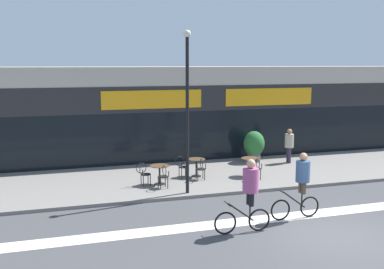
{
  "coord_description": "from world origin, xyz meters",
  "views": [
    {
      "loc": [
        -7.26,
        -10.19,
        4.74
      ],
      "look_at": [
        -2.0,
        6.93,
        1.91
      ],
      "focal_mm": 42.0,
      "sensor_mm": 36.0,
      "label": 1
    }
  ],
  "objects_px": {
    "lamp_post": "(187,102)",
    "cyclist_1": "(249,190)",
    "cafe_chair_1_side": "(182,165)",
    "cafe_chair_0_side": "(144,172)",
    "pedestrian_near_end": "(289,143)",
    "bistro_table_2": "(250,163)",
    "cafe_chair_0_near": "(164,175)",
    "planter_pot": "(254,145)",
    "bistro_table_0": "(160,171)",
    "cafe_chair_2_near": "(257,167)",
    "bistro_table_1": "(196,164)",
    "cafe_chair_1_near": "(201,167)",
    "cyclist_0": "(301,180)"
  },
  "relations": [
    {
      "from": "cafe_chair_2_near",
      "to": "planter_pot",
      "type": "height_order",
      "value": "planter_pot"
    },
    {
      "from": "bistro_table_0",
      "to": "bistro_table_1",
      "type": "xyz_separation_m",
      "value": [
        1.73,
        0.76,
        -0.01
      ]
    },
    {
      "from": "cyclist_0",
      "to": "cyclist_1",
      "type": "height_order",
      "value": "cyclist_1"
    },
    {
      "from": "bistro_table_0",
      "to": "cyclist_0",
      "type": "distance_m",
      "value": 5.81
    },
    {
      "from": "cafe_chair_1_near",
      "to": "lamp_post",
      "type": "xyz_separation_m",
      "value": [
        -1.03,
        -1.57,
        2.78
      ]
    },
    {
      "from": "cyclist_1",
      "to": "pedestrian_near_end",
      "type": "relative_size",
      "value": 1.31
    },
    {
      "from": "bistro_table_2",
      "to": "cyclist_0",
      "type": "relative_size",
      "value": 0.37
    },
    {
      "from": "planter_pot",
      "to": "lamp_post",
      "type": "height_order",
      "value": "lamp_post"
    },
    {
      "from": "bistro_table_0",
      "to": "cafe_chair_2_near",
      "type": "bearing_deg",
      "value": -6.77
    },
    {
      "from": "bistro_table_1",
      "to": "cyclist_1",
      "type": "xyz_separation_m",
      "value": [
        -0.39,
        -6.08,
        0.6
      ]
    },
    {
      "from": "cafe_chair_0_side",
      "to": "cafe_chair_1_side",
      "type": "xyz_separation_m",
      "value": [
        1.73,
        0.76,
        0.0
      ]
    },
    {
      "from": "bistro_table_0",
      "to": "lamp_post",
      "type": "distance_m",
      "value": 3.18
    },
    {
      "from": "lamp_post",
      "to": "pedestrian_near_end",
      "type": "xyz_separation_m",
      "value": [
        5.98,
        3.4,
        -2.34
      ]
    },
    {
      "from": "cafe_chair_0_side",
      "to": "cafe_chair_1_side",
      "type": "distance_m",
      "value": 1.89
    },
    {
      "from": "cafe_chair_2_near",
      "to": "pedestrian_near_end",
      "type": "relative_size",
      "value": 0.56
    },
    {
      "from": "bistro_table_1",
      "to": "cafe_chair_2_near",
      "type": "height_order",
      "value": "cafe_chair_2_near"
    },
    {
      "from": "cafe_chair_1_side",
      "to": "lamp_post",
      "type": "distance_m",
      "value": 3.56
    },
    {
      "from": "bistro_table_0",
      "to": "pedestrian_near_end",
      "type": "xyz_separation_m",
      "value": [
        6.68,
        1.96,
        0.42
      ]
    },
    {
      "from": "cafe_chair_1_near",
      "to": "cafe_chair_2_near",
      "type": "height_order",
      "value": "same"
    },
    {
      "from": "cyclist_1",
      "to": "pedestrian_near_end",
      "type": "height_order",
      "value": "cyclist_1"
    },
    {
      "from": "cafe_chair_0_near",
      "to": "cyclist_0",
      "type": "xyz_separation_m",
      "value": [
        3.36,
        -4.08,
        0.56
      ]
    },
    {
      "from": "cafe_chair_1_side",
      "to": "cyclist_1",
      "type": "distance_m",
      "value": 6.11
    },
    {
      "from": "bistro_table_0",
      "to": "cyclist_1",
      "type": "height_order",
      "value": "cyclist_1"
    },
    {
      "from": "cafe_chair_1_side",
      "to": "lamp_post",
      "type": "bearing_deg",
      "value": -107.16
    },
    {
      "from": "cyclist_1",
      "to": "pedestrian_near_end",
      "type": "xyz_separation_m",
      "value": [
        5.34,
        7.28,
        -0.17
      ]
    },
    {
      "from": "bistro_table_2",
      "to": "cyclist_0",
      "type": "xyz_separation_m",
      "value": [
        -0.53,
        -4.87,
        0.53
      ]
    },
    {
      "from": "bistro_table_1",
      "to": "planter_pot",
      "type": "relative_size",
      "value": 0.5
    },
    {
      "from": "cyclist_0",
      "to": "planter_pot",
      "type": "bearing_deg",
      "value": -105.42
    },
    {
      "from": "cyclist_1",
      "to": "cafe_chair_0_near",
      "type": "bearing_deg",
      "value": -72.38
    },
    {
      "from": "cafe_chair_2_near",
      "to": "pedestrian_near_end",
      "type": "xyz_separation_m",
      "value": [
        2.79,
        2.43,
        0.44
      ]
    },
    {
      "from": "bistro_table_0",
      "to": "bistro_table_2",
      "type": "height_order",
      "value": "bistro_table_2"
    },
    {
      "from": "bistro_table_0",
      "to": "planter_pot",
      "type": "height_order",
      "value": "planter_pot"
    },
    {
      "from": "bistro_table_2",
      "to": "cafe_chair_1_side",
      "type": "relative_size",
      "value": 0.86
    },
    {
      "from": "cafe_chair_0_side",
      "to": "lamp_post",
      "type": "relative_size",
      "value": 0.16
    },
    {
      "from": "cafe_chair_0_side",
      "to": "lamp_post",
      "type": "xyz_separation_m",
      "value": [
        1.32,
        -1.42,
        2.78
      ]
    },
    {
      "from": "cafe_chair_2_near",
      "to": "lamp_post",
      "type": "distance_m",
      "value": 4.34
    },
    {
      "from": "bistro_table_1",
      "to": "pedestrian_near_end",
      "type": "bearing_deg",
      "value": 13.62
    },
    {
      "from": "cafe_chair_0_side",
      "to": "cyclist_0",
      "type": "distance_m",
      "value": 6.19
    },
    {
      "from": "cafe_chair_1_side",
      "to": "cyclist_1",
      "type": "height_order",
      "value": "cyclist_1"
    },
    {
      "from": "bistro_table_2",
      "to": "cafe_chair_0_near",
      "type": "distance_m",
      "value": 3.97
    },
    {
      "from": "bistro_table_0",
      "to": "cyclist_1",
      "type": "distance_m",
      "value": 5.52
    },
    {
      "from": "cafe_chair_0_side",
      "to": "cafe_chair_1_near",
      "type": "distance_m",
      "value": 2.35
    },
    {
      "from": "cafe_chair_2_near",
      "to": "lamp_post",
      "type": "height_order",
      "value": "lamp_post"
    },
    {
      "from": "cafe_chair_0_side",
      "to": "cyclist_1",
      "type": "xyz_separation_m",
      "value": [
        1.97,
        -5.31,
        0.61
      ]
    },
    {
      "from": "bistro_table_0",
      "to": "bistro_table_1",
      "type": "distance_m",
      "value": 1.89
    },
    {
      "from": "lamp_post",
      "to": "cyclist_1",
      "type": "xyz_separation_m",
      "value": [
        0.65,
        -3.89,
        -2.16
      ]
    },
    {
      "from": "cafe_chair_0_side",
      "to": "bistro_table_2",
      "type": "bearing_deg",
      "value": -4.47
    },
    {
      "from": "bistro_table_1",
      "to": "cafe_chair_0_near",
      "type": "xyz_separation_m",
      "value": [
        -1.72,
        -1.39,
        -0.01
      ]
    },
    {
      "from": "bistro_table_1",
      "to": "cafe_chair_0_near",
      "type": "height_order",
      "value": "cafe_chair_0_near"
    },
    {
      "from": "planter_pot",
      "to": "bistro_table_0",
      "type": "bearing_deg",
      "value": -152.88
    }
  ]
}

